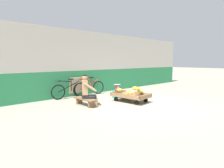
{
  "coord_description": "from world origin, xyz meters",
  "views": [
    {
      "loc": [
        -5.56,
        -4.39,
        1.63
      ],
      "look_at": [
        -0.58,
        0.9,
        0.75
      ],
      "focal_mm": 30.83,
      "sensor_mm": 36.0,
      "label": 1
    }
  ],
  "objects_px": {
    "weighing_scale": "(117,87)",
    "plastic_crate": "(117,94)",
    "vendor_seated": "(87,90)",
    "bicycle_far_left": "(90,88)",
    "bicycle_near_left": "(69,90)",
    "banana_cart": "(131,96)",
    "sign_board": "(76,87)",
    "shopping_bag": "(123,96)",
    "low_bench": "(85,100)"
  },
  "relations": [
    {
      "from": "bicycle_far_left",
      "to": "banana_cart",
      "type": "bearing_deg",
      "value": -83.56
    },
    {
      "from": "bicycle_far_left",
      "to": "low_bench",
      "type": "bearing_deg",
      "value": -131.04
    },
    {
      "from": "vendor_seated",
      "to": "bicycle_far_left",
      "type": "distance_m",
      "value": 2.2
    },
    {
      "from": "sign_board",
      "to": "bicycle_near_left",
      "type": "bearing_deg",
      "value": -156.32
    },
    {
      "from": "bicycle_far_left",
      "to": "sign_board",
      "type": "distance_m",
      "value": 0.67
    },
    {
      "from": "banana_cart",
      "to": "shopping_bag",
      "type": "distance_m",
      "value": 0.76
    },
    {
      "from": "shopping_bag",
      "to": "plastic_crate",
      "type": "bearing_deg",
      "value": 101.13
    },
    {
      "from": "plastic_crate",
      "to": "bicycle_far_left",
      "type": "height_order",
      "value": "bicycle_far_left"
    },
    {
      "from": "banana_cart",
      "to": "bicycle_far_left",
      "type": "relative_size",
      "value": 0.9
    },
    {
      "from": "bicycle_near_left",
      "to": "sign_board",
      "type": "relative_size",
      "value": 1.88
    },
    {
      "from": "bicycle_near_left",
      "to": "sign_board",
      "type": "bearing_deg",
      "value": 23.68
    },
    {
      "from": "weighing_scale",
      "to": "shopping_bag",
      "type": "xyz_separation_m",
      "value": [
        0.06,
        -0.3,
        -0.33
      ]
    },
    {
      "from": "bicycle_near_left",
      "to": "bicycle_far_left",
      "type": "distance_m",
      "value": 1.13
    },
    {
      "from": "sign_board",
      "to": "shopping_bag",
      "type": "bearing_deg",
      "value": -57.16
    },
    {
      "from": "weighing_scale",
      "to": "bicycle_far_left",
      "type": "bearing_deg",
      "value": 110.12
    },
    {
      "from": "banana_cart",
      "to": "sign_board",
      "type": "xyz_separation_m",
      "value": [
        -0.9,
        2.55,
        0.2
      ]
    },
    {
      "from": "vendor_seated",
      "to": "sign_board",
      "type": "xyz_separation_m",
      "value": [
        0.73,
        1.89,
        -0.13
      ]
    },
    {
      "from": "plastic_crate",
      "to": "bicycle_far_left",
      "type": "relative_size",
      "value": 0.22
    },
    {
      "from": "banana_cart",
      "to": "shopping_bag",
      "type": "bearing_deg",
      "value": 67.17
    },
    {
      "from": "plastic_crate",
      "to": "bicycle_near_left",
      "type": "distance_m",
      "value": 2.12
    },
    {
      "from": "low_bench",
      "to": "bicycle_far_left",
      "type": "xyz_separation_m",
      "value": [
        1.45,
        1.66,
        0.15
      ]
    },
    {
      "from": "low_bench",
      "to": "bicycle_far_left",
      "type": "distance_m",
      "value": 2.21
    },
    {
      "from": "vendor_seated",
      "to": "sign_board",
      "type": "bearing_deg",
      "value": 68.87
    },
    {
      "from": "plastic_crate",
      "to": "shopping_bag",
      "type": "distance_m",
      "value": 0.31
    },
    {
      "from": "plastic_crate",
      "to": "sign_board",
      "type": "relative_size",
      "value": 0.41
    },
    {
      "from": "weighing_scale",
      "to": "shopping_bag",
      "type": "relative_size",
      "value": 1.25
    },
    {
      "from": "banana_cart",
      "to": "plastic_crate",
      "type": "height_order",
      "value": "banana_cart"
    },
    {
      "from": "sign_board",
      "to": "plastic_crate",
      "type": "bearing_deg",
      "value": -53.78
    },
    {
      "from": "plastic_crate",
      "to": "shopping_bag",
      "type": "xyz_separation_m",
      "value": [
        0.06,
        -0.3,
        -0.03
      ]
    },
    {
      "from": "vendor_seated",
      "to": "plastic_crate",
      "type": "relative_size",
      "value": 3.17
    },
    {
      "from": "weighing_scale",
      "to": "plastic_crate",
      "type": "bearing_deg",
      "value": 90.0
    },
    {
      "from": "weighing_scale",
      "to": "bicycle_far_left",
      "type": "relative_size",
      "value": 0.18
    },
    {
      "from": "bicycle_far_left",
      "to": "weighing_scale",
      "type": "bearing_deg",
      "value": -69.88
    },
    {
      "from": "bicycle_near_left",
      "to": "low_bench",
      "type": "bearing_deg",
      "value": -100.95
    },
    {
      "from": "low_bench",
      "to": "plastic_crate",
      "type": "bearing_deg",
      "value": 8.7
    },
    {
      "from": "bicycle_near_left",
      "to": "plastic_crate",
      "type": "bearing_deg",
      "value": -39.37
    },
    {
      "from": "shopping_bag",
      "to": "sign_board",
      "type": "bearing_deg",
      "value": 122.84
    },
    {
      "from": "banana_cart",
      "to": "bicycle_near_left",
      "type": "height_order",
      "value": "bicycle_near_left"
    },
    {
      "from": "low_bench",
      "to": "bicycle_far_left",
      "type": "relative_size",
      "value": 0.67
    },
    {
      "from": "sign_board",
      "to": "shopping_bag",
      "type": "relative_size",
      "value": 3.69
    },
    {
      "from": "low_bench",
      "to": "bicycle_near_left",
      "type": "distance_m",
      "value": 1.67
    },
    {
      "from": "banana_cart",
      "to": "weighing_scale",
      "type": "relative_size",
      "value": 5.0
    },
    {
      "from": "banana_cart",
      "to": "vendor_seated",
      "type": "relative_size",
      "value": 1.32
    },
    {
      "from": "bicycle_near_left",
      "to": "sign_board",
      "type": "height_order",
      "value": "sign_board"
    },
    {
      "from": "weighing_scale",
      "to": "sign_board",
      "type": "relative_size",
      "value": 0.34
    },
    {
      "from": "vendor_seated",
      "to": "weighing_scale",
      "type": "distance_m",
      "value": 1.9
    },
    {
      "from": "plastic_crate",
      "to": "sign_board",
      "type": "height_order",
      "value": "sign_board"
    },
    {
      "from": "plastic_crate",
      "to": "weighing_scale",
      "type": "distance_m",
      "value": 0.3
    },
    {
      "from": "vendor_seated",
      "to": "bicycle_near_left",
      "type": "xyz_separation_m",
      "value": [
        0.24,
        1.68,
        -0.21
      ]
    },
    {
      "from": "vendor_seated",
      "to": "shopping_bag",
      "type": "bearing_deg",
      "value": 1.16
    }
  ]
}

